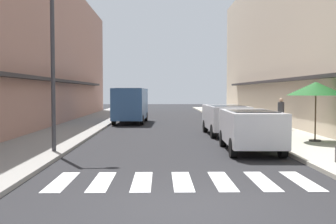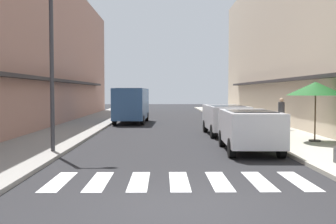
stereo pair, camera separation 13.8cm
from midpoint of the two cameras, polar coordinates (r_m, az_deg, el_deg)
The scene contains 12 objects.
ground_plane at distance 24.41m, azimuth -0.01°, elevation -2.19°, with size 93.09×93.09×0.00m, color #232326.
sidewalk_left at distance 24.87m, azimuth -12.25°, elevation -2.02°, with size 3.10×59.24×0.12m, color gray.
sidewalk_right at distance 25.06m, azimuth 12.13°, elevation -1.98°, with size 3.10×59.24×0.12m, color #ADA899.
building_row_left at distance 27.08m, azimuth -20.42°, elevation 8.56°, with size 5.50×40.08×9.85m.
building_row_right at distance 27.45m, azimuth 20.09°, elevation 9.80°, with size 5.50×40.08×11.10m.
crosswalk at distance 9.92m, azimuth 1.57°, elevation -9.55°, with size 6.15×2.20×0.01m.
parked_car_near at distance 14.85m, azimuth 11.06°, elevation -1.91°, with size 1.92×4.21×1.47m.
parked_car_mid at distance 20.37m, azimuth 7.74°, elevation -0.61°, with size 1.88×4.28×1.47m.
delivery_van at distance 27.98m, azimuth -5.31°, elevation 1.32°, with size 2.16×5.47×2.37m.
street_lamp at distance 14.46m, azimuth -15.21°, elevation 8.22°, with size 1.19×0.28×5.58m.
cafe_umbrella at distance 17.68m, azimuth 19.55°, elevation 3.03°, with size 2.32×2.32×2.41m.
pedestrian_walking_far at distance 22.83m, azimuth 15.17°, elevation -0.11°, with size 0.34×0.34×1.68m.
Camera 1 is at (-0.52, -7.39, 2.13)m, focal length 44.10 mm.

